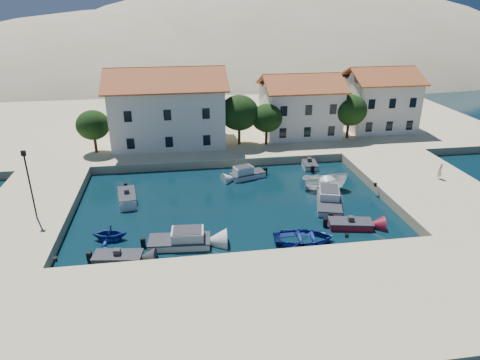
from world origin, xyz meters
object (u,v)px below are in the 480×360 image
object	(u,v)px
pedestrian	(440,171)
building_mid	(300,104)
cabin_cruiser_south	(179,240)
building_left	(167,105)
lamppost	(29,179)
boat_east	(324,189)
building_right	(379,98)
rowboat_south	(304,241)
cabin_cruiser_east	(329,201)

from	to	relation	value
pedestrian	building_mid	bearing A→B (deg)	-82.46
cabin_cruiser_south	building_left	bearing A→B (deg)	96.00
building_mid	lamppost	bearing A→B (deg)	-144.55
cabin_cruiser_south	boat_east	bearing A→B (deg)	34.34
building_right	lamppost	size ratio (longest dim) A/B	1.52
lamppost	pedestrian	xyz separation A→B (m)	(39.72, 2.87, -2.88)
building_mid	building_right	xyz separation A→B (m)	(12.00, 1.00, 0.25)
lamppost	building_mid	bearing A→B (deg)	35.45
building_mid	rowboat_south	bearing A→B (deg)	-104.84
building_right	rowboat_south	world-z (taller)	building_right
cabin_cruiser_east	pedestrian	world-z (taller)	pedestrian
building_right	lamppost	xyz separation A→B (m)	(-41.50, -22.00, -0.72)
building_mid	pedestrian	distance (m)	21.08
building_left	cabin_cruiser_east	xyz separation A→B (m)	(15.30, -19.48, -5.46)
building_left	building_mid	distance (m)	18.04
boat_east	pedestrian	size ratio (longest dim) A/B	2.74
building_left	building_mid	world-z (taller)	building_left
building_left	pedestrian	bearing A→B (deg)	-31.26
cabin_cruiser_south	rowboat_south	xyz separation A→B (m)	(10.23, -0.96, -0.48)
building_left	cabin_cruiser_south	bearing A→B (deg)	-88.40
cabin_cruiser_east	boat_east	distance (m)	3.74
building_left	pedestrian	world-z (taller)	building_left
lamppost	pedestrian	size ratio (longest dim) A/B	3.55
building_left	lamppost	bearing A→B (deg)	-119.90
lamppost	cabin_cruiser_south	size ratio (longest dim) A/B	1.21
building_right	cabin_cruiser_east	xyz separation A→B (m)	(-14.70, -21.48, -5.00)
building_right	rowboat_south	bearing A→B (deg)	-124.55
building_mid	boat_east	distance (m)	17.76
building_right	boat_east	distance (m)	23.29
building_right	cabin_cruiser_east	world-z (taller)	building_right
building_left	boat_east	xyz separation A→B (m)	(16.10, -15.86, -5.94)
building_mid	building_right	world-z (taller)	building_right
cabin_cruiser_east	pedestrian	size ratio (longest dim) A/B	3.42
building_left	cabin_cruiser_east	bearing A→B (deg)	-51.86
building_left	building_right	distance (m)	30.07
building_left	pedestrian	xyz separation A→B (m)	(28.22, -17.13, -4.06)
rowboat_south	building_right	bearing A→B (deg)	-28.63
building_right	cabin_cruiser_south	size ratio (longest dim) A/B	1.83
building_mid	cabin_cruiser_east	world-z (taller)	building_mid
cabin_cruiser_south	cabin_cruiser_east	bearing A→B (deg)	24.20
building_left	lamppost	xyz separation A→B (m)	(-11.50, -20.00, -1.18)
building_right	boat_east	size ratio (longest dim) A/B	1.97
cabin_cruiser_south	building_right	bearing A→B (deg)	46.78
building_right	pedestrian	bearing A→B (deg)	-95.33
building_left	boat_east	bearing A→B (deg)	-44.58
building_left	cabin_cruiser_east	size ratio (longest dim) A/B	2.45
cabin_cruiser_east	cabin_cruiser_south	bearing A→B (deg)	126.93
building_mid	building_right	bearing A→B (deg)	4.76
building_mid	boat_east	xyz separation A→B (m)	(-1.90, -16.86, -5.22)
cabin_cruiser_south	cabin_cruiser_east	xyz separation A→B (m)	(14.61, 5.26, 0.00)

